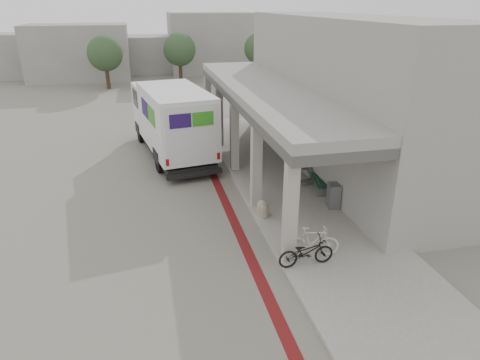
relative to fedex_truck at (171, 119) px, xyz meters
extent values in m
plane|color=slate|center=(0.59, -7.61, -1.95)|extent=(120.00, 120.00, 0.00)
cube|color=maroon|center=(1.59, -5.61, -1.94)|extent=(0.35, 40.00, 0.01)
cube|color=gray|center=(4.59, -7.61, -1.89)|extent=(4.40, 28.00, 0.12)
cube|color=gray|center=(7.94, -3.11, 1.55)|extent=(4.30, 17.00, 7.00)
cube|color=#4B4846|center=(4.19, -3.11, 1.55)|extent=(3.40, 16.90, 0.35)
cube|color=gray|center=(4.19, -3.11, 1.90)|extent=(3.40, 16.90, 0.35)
cube|color=gray|center=(-7.41, 26.39, 0.80)|extent=(10.00, 6.00, 5.50)
cube|color=gray|center=(-0.41, 30.39, 0.05)|extent=(8.00, 6.00, 4.00)
cube|color=gray|center=(6.59, 28.39, 1.30)|extent=(9.00, 6.00, 6.50)
cube|color=gray|center=(-13.41, 29.39, 0.30)|extent=(7.00, 5.00, 4.50)
cylinder|color=#38281C|center=(-4.41, 20.39, -0.75)|extent=(0.36, 0.36, 2.40)
sphere|color=#2C4025|center=(-4.41, 20.39, 1.25)|extent=(3.20, 3.20, 3.20)
cylinder|color=#38281C|center=(2.59, 22.39, -0.75)|extent=(0.36, 0.36, 2.40)
sphere|color=#2C4025|center=(2.59, 22.39, 1.25)|extent=(3.20, 3.20, 3.20)
cylinder|color=#38281C|center=(10.59, 21.39, -0.75)|extent=(0.36, 0.36, 2.40)
sphere|color=#2C4025|center=(10.59, 21.39, 1.25)|extent=(3.20, 3.20, 3.20)
cube|color=black|center=(0.01, -0.04, -1.50)|extent=(3.58, 8.15, 0.34)
cube|color=silver|center=(0.17, -1.04, 0.25)|extent=(3.59, 6.20, 2.92)
cube|color=silver|center=(-0.45, 2.79, 0.08)|extent=(3.00, 2.54, 2.59)
cube|color=silver|center=(-0.64, 3.96, -0.88)|extent=(2.55, 1.06, 0.90)
cube|color=black|center=(-0.59, 3.68, 0.70)|extent=(2.53, 0.93, 1.18)
cube|color=black|center=(0.65, -4.04, -1.55)|extent=(2.60, 0.69, 0.20)
cube|color=#271150|center=(-1.29, -0.48, 0.75)|extent=(0.27, 1.56, 0.84)
cube|color=#2F8E1F|center=(-1.03, -2.14, 0.75)|extent=(0.27, 1.56, 0.84)
cube|color=#271150|center=(0.14, -4.04, 0.92)|extent=(0.95, 0.19, 0.62)
cube|color=#2F8E1F|center=(1.14, -3.88, 0.92)|extent=(0.95, 0.19, 0.62)
cylinder|color=black|center=(-1.62, 2.66, -1.44)|extent=(0.47, 1.05, 1.01)
cylinder|color=black|center=(0.71, 3.04, -1.44)|extent=(0.47, 1.05, 1.01)
cylinder|color=black|center=(-0.80, -2.45, -1.44)|extent=(0.47, 1.05, 1.01)
cylinder|color=black|center=(1.53, -2.07, -1.44)|extent=(0.47, 1.05, 1.01)
cube|color=slate|center=(5.54, -7.05, -1.61)|extent=(0.44, 0.17, 0.43)
cube|color=slate|center=(5.87, -5.38, -1.61)|extent=(0.44, 0.17, 0.43)
cube|color=#133A21|center=(5.55, -6.18, -1.37)|extent=(0.51, 2.03, 0.05)
cube|color=#133A21|center=(5.70, -6.21, -1.37)|extent=(0.51, 2.03, 0.05)
cube|color=#133A21|center=(5.86, -6.24, -1.37)|extent=(0.51, 2.03, 0.05)
cylinder|color=gray|center=(2.69, -8.08, -1.62)|extent=(0.41, 0.41, 0.41)
sphere|color=gray|center=(2.69, -8.08, -1.41)|extent=(0.41, 0.41, 0.41)
cylinder|color=gray|center=(2.69, -8.22, -1.64)|extent=(0.37, 0.37, 0.37)
sphere|color=gray|center=(2.69, -8.22, -1.46)|extent=(0.37, 0.37, 0.37)
cube|color=slate|center=(5.59, -8.02, -1.35)|extent=(0.52, 0.64, 0.96)
imported|color=black|center=(3.09, -11.58, -1.37)|extent=(1.77, 0.67, 0.92)
imported|color=beige|center=(3.49, -11.11, -1.32)|extent=(1.75, 0.83, 1.01)
camera|label=1|loc=(-1.31, -21.94, 5.62)|focal=32.00mm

